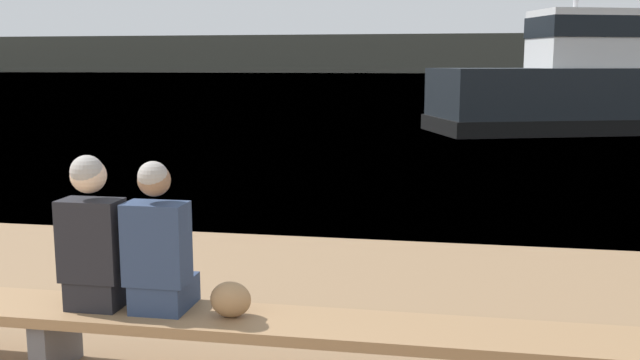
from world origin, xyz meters
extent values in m
plane|color=#426B8E|center=(0.00, 126.19, 0.00)|extent=(240.00, 240.00, 0.00)
cube|color=#4C4C42|center=(0.00, 142.93, 3.69)|extent=(600.00, 12.00, 7.39)
cube|color=#8E6B47|center=(-0.05, 2.43, 0.40)|extent=(7.72, 0.52, 0.07)
cube|color=#515156|center=(-0.05, 2.43, 0.18)|extent=(0.12, 0.44, 0.37)
cube|color=black|center=(0.25, 2.51, 0.53)|extent=(0.33, 0.39, 0.18)
cube|color=black|center=(0.25, 2.41, 0.87)|extent=(0.38, 0.22, 0.51)
sphere|color=beige|center=(0.25, 2.41, 1.28)|extent=(0.22, 0.22, 0.22)
sphere|color=gray|center=(0.25, 2.40, 1.30)|extent=(0.20, 0.20, 0.20)
cube|color=navy|center=(0.67, 2.51, 0.53)|extent=(0.33, 0.39, 0.18)
cube|color=navy|center=(0.67, 2.41, 0.87)|extent=(0.38, 0.22, 0.50)
sphere|color=#846047|center=(0.67, 2.41, 1.26)|extent=(0.20, 0.20, 0.20)
sphere|color=gray|center=(0.67, 2.40, 1.29)|extent=(0.18, 0.18, 0.18)
ellipsoid|color=#9E754C|center=(1.13, 2.42, 0.54)|extent=(0.25, 0.17, 0.22)
cube|color=black|center=(5.64, 19.85, 0.90)|extent=(8.05, 5.32, 1.80)
cube|color=black|center=(5.64, 19.85, 0.22)|extent=(8.23, 5.48, 0.43)
cube|color=silver|center=(5.99, 19.97, 2.61)|extent=(3.07, 2.57, 1.62)
cube|color=black|center=(5.99, 19.97, 2.93)|extent=(3.14, 2.64, 0.58)
camera|label=1|loc=(2.40, -1.52, 1.95)|focal=40.00mm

